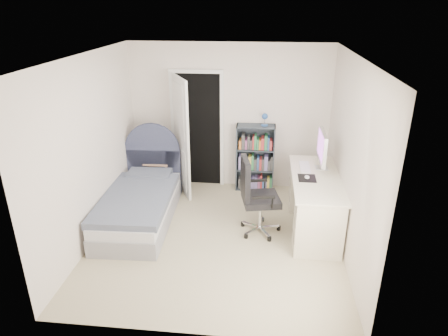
# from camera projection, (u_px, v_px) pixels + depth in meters

# --- Properties ---
(room_shell) EXTENTS (3.50, 3.70, 2.60)m
(room_shell) POSITION_uv_depth(u_px,v_px,m) (216.00, 155.00, 5.19)
(room_shell) COLOR tan
(room_shell) RESTS_ON ground
(door) EXTENTS (0.92, 0.75, 2.06)m
(door) POSITION_uv_depth(u_px,v_px,m) (187.00, 133.00, 6.75)
(door) COLOR black
(door) RESTS_ON ground
(bed) EXTENTS (1.04, 2.07, 1.25)m
(bed) POSITION_uv_depth(u_px,v_px,m) (141.00, 202.00, 6.05)
(bed) COLOR gray
(bed) RESTS_ON ground
(nightstand) EXTENTS (0.43, 0.43, 0.63)m
(nightstand) POSITION_uv_depth(u_px,v_px,m) (158.00, 167.00, 7.00)
(nightstand) COLOR #D7A384
(nightstand) RESTS_ON ground
(floor_lamp) EXTENTS (0.21, 0.21, 1.50)m
(floor_lamp) POSITION_uv_depth(u_px,v_px,m) (178.00, 153.00, 7.06)
(floor_lamp) COLOR silver
(floor_lamp) RESTS_ON ground
(bookcase) EXTENTS (0.66, 0.28, 1.39)m
(bookcase) POSITION_uv_depth(u_px,v_px,m) (256.00, 160.00, 6.94)
(bookcase) COLOR #363F49
(bookcase) RESTS_ON ground
(desk) EXTENTS (0.67, 1.68, 1.38)m
(desk) POSITION_uv_depth(u_px,v_px,m) (314.00, 200.00, 5.75)
(desk) COLOR beige
(desk) RESTS_ON ground
(office_chair) EXTENTS (0.62, 0.63, 1.14)m
(office_chair) POSITION_uv_depth(u_px,v_px,m) (255.00, 193.00, 5.57)
(office_chair) COLOR silver
(office_chair) RESTS_ON ground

